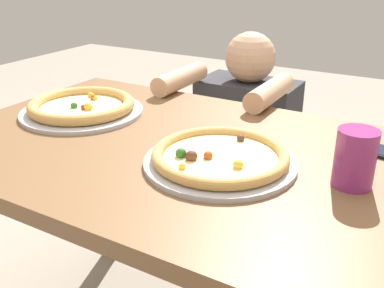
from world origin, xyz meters
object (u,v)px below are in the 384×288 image
at_px(pizza_far, 82,107).
at_px(drink_cup_colored, 355,158).
at_px(diner_seated, 244,157).
at_px(pizza_near, 220,158).

relative_size(pizza_far, drink_cup_colored, 2.97).
relative_size(pizza_far, diner_seated, 0.39).
bearing_deg(pizza_far, drink_cup_colored, -4.19).
xyz_separation_m(pizza_near, pizza_far, (-0.52, 0.11, 0.00)).
distance_m(pizza_far, drink_cup_colored, 0.81).
bearing_deg(drink_cup_colored, pizza_far, 175.81).
height_order(pizza_far, drink_cup_colored, drink_cup_colored).
xyz_separation_m(pizza_near, diner_seated, (-0.24, 0.72, -0.34)).
xyz_separation_m(pizza_far, diner_seated, (0.28, 0.61, -0.35)).
bearing_deg(drink_cup_colored, diner_seated, 128.03).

